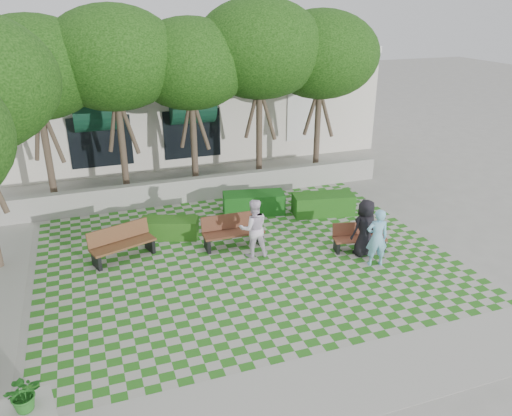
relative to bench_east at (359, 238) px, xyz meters
name	(u,v)px	position (x,y,z in m)	size (l,w,h in m)	color
ground	(257,275)	(-3.52, -0.40, -0.41)	(90.00, 90.00, 0.00)	gray
lawn	(246,258)	(-3.52, 0.60, -0.41)	(12.00, 12.00, 0.00)	#2B721E
sidewalk_south	(334,386)	(-3.52, -5.10, -0.41)	(16.00, 2.00, 0.01)	#9E9B93
retaining_wall	(204,188)	(-3.52, 5.80, 0.04)	(15.00, 0.36, 0.90)	#9E9B93
bench_east	(359,238)	(0.00, 0.00, 0.00)	(1.71, 0.87, 0.86)	brown
bench_mid	(233,232)	(-3.63, 1.58, 0.07)	(1.93, 0.66, 1.01)	#4E2A1B
bench_west	(122,244)	(-7.01, 1.89, 0.08)	(2.03, 1.23, 1.01)	brown
hedge_east	(323,204)	(0.20, 2.89, -0.03)	(2.18, 0.87, 0.76)	#1C5216
hedge_midright	(254,203)	(-2.14, 3.83, -0.03)	(2.20, 0.88, 0.77)	#134A15
hedge_midleft	(169,228)	(-5.42, 2.86, -0.09)	(1.85, 0.74, 0.65)	#225316
person_blue	(377,238)	(-0.04, -1.01, 0.47)	(0.65, 0.42, 1.78)	#7EC5E7
person_dark	(365,228)	(-0.04, -0.33, 0.48)	(0.88, 0.57, 1.80)	black
person_white	(253,228)	(-3.23, 0.74, 0.50)	(0.89, 0.70, 1.84)	silver
tree_row	(146,66)	(-5.38, 5.55, 4.77)	(17.70, 13.40, 7.41)	#47382B
building	(183,98)	(-2.59, 13.68, 2.10)	(18.00, 8.92, 5.15)	silver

